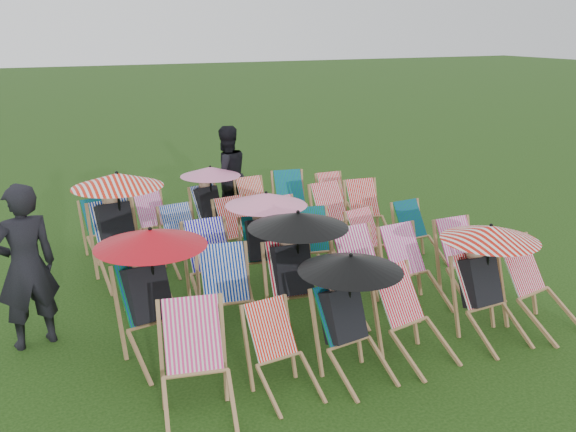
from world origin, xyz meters
name	(u,v)px	position (x,y,z in m)	size (l,w,h in m)	color
ground	(294,286)	(0.00, 0.00, 0.00)	(100.00, 100.00, 0.00)	black
deckchair_0	(196,368)	(-2.04, -2.32, 0.49)	(0.80, 1.00, 0.97)	#9B7248
deckchair_1	(283,353)	(-1.20, -2.27, 0.41)	(0.62, 0.80, 0.81)	#9B7248
deckchair_2	(352,315)	(-0.45, -2.25, 0.64)	(1.03, 1.11, 1.22)	#9B7248
deckchair_3	(415,318)	(0.30, -2.26, 0.46)	(0.76, 0.94, 0.91)	#9B7248
deckchair_4	(490,281)	(1.32, -2.19, 0.67)	(1.07, 1.12, 1.27)	#9B7248
deckchair_5	(541,287)	(2.03, -2.25, 0.49)	(0.82, 1.01, 0.98)	#9B7248
deckchair_6	(154,293)	(-2.11, -1.09, 0.72)	(1.15, 1.25, 1.37)	#9B7248
deckchair_7	(229,298)	(-1.28, -1.03, 0.49)	(0.77, 0.98, 0.97)	#9B7248
deckchair_8	(297,270)	(-0.49, -1.11, 0.71)	(1.14, 1.20, 1.35)	#9B7248
deckchair_9	(369,274)	(0.47, -1.09, 0.49)	(0.70, 0.94, 0.97)	#9B7248
deckchair_10	(415,269)	(1.10, -1.16, 0.47)	(0.70, 0.92, 0.94)	#9B7248
deckchair_11	(469,260)	(1.92, -1.17, 0.46)	(0.62, 0.86, 0.93)	#9B7248
deckchair_12	(147,280)	(-1.94, 0.03, 0.41)	(0.61, 0.80, 0.83)	#9B7248
deckchair_13	(215,265)	(-1.10, -0.02, 0.48)	(0.64, 0.90, 0.97)	#9B7248
deckchair_14	(265,239)	(-0.36, 0.13, 0.67)	(1.07, 1.14, 1.27)	#9B7248
deckchair_15	(316,247)	(0.37, 0.10, 0.46)	(0.75, 0.94, 0.92)	#9B7248
deckchair_16	(375,243)	(1.25, 0.02, 0.42)	(0.68, 0.85, 0.83)	#9B7248
deckchair_17	(419,233)	(2.08, 0.11, 0.42)	(0.61, 0.81, 0.84)	#9B7248
deckchair_18	(120,225)	(-2.01, 1.26, 0.76)	(1.22, 1.31, 1.45)	#9B7248
deckchair_19	(185,239)	(-1.11, 1.26, 0.43)	(0.66, 0.85, 0.86)	#9B7248
deckchair_20	(242,233)	(-0.30, 1.16, 0.45)	(0.70, 0.89, 0.90)	#9B7248
deckchair_21	(292,228)	(0.50, 1.11, 0.42)	(0.67, 0.85, 0.84)	#9B7248
deckchair_22	(338,218)	(1.30, 1.14, 0.48)	(0.68, 0.91, 0.95)	#9B7248
deckchair_23	(369,213)	(1.91, 1.22, 0.46)	(0.71, 0.92, 0.93)	#9B7248
deckchair_24	(104,230)	(-2.07, 2.28, 0.41)	(0.67, 0.83, 0.82)	#9B7248
deckchair_25	(156,222)	(-1.27, 2.32, 0.41)	(0.64, 0.82, 0.82)	#9B7248
deckchair_26	(212,201)	(-0.32, 2.44, 0.61)	(0.97, 1.06, 1.15)	#9B7248
deckchair_27	(258,206)	(0.47, 2.40, 0.43)	(0.62, 0.83, 0.87)	#9B7248
deckchair_28	(293,201)	(1.10, 2.36, 0.46)	(0.74, 0.93, 0.92)	#9B7248
deckchair_29	(337,199)	(1.92, 2.30, 0.41)	(0.57, 0.78, 0.83)	#9B7248
person_left	(26,267)	(-3.26, -0.26, 0.90)	(0.66, 0.43, 1.81)	black
person_rear	(226,175)	(0.16, 3.06, 0.86)	(0.83, 0.65, 1.71)	black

